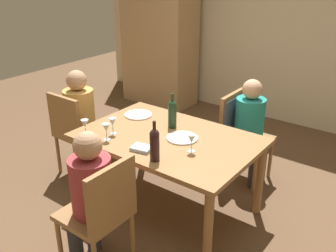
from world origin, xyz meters
TOP-DOWN VIEW (x-y plane):
  - ground_plane at (0.00, 0.00)m, footprint 10.00×10.00m
  - rear_room_partition at (0.00, 2.71)m, footprint 6.40×0.12m
  - armoire_cabinet at (-1.86, 2.26)m, footprint 1.18×0.62m
  - dining_table at (0.00, 0.00)m, footprint 1.52×1.02m
  - chair_far_right at (0.22, 0.89)m, footprint 0.46×0.44m
  - chair_near at (0.09, -0.89)m, footprint 0.44×0.44m
  - chair_left_end at (-1.14, -0.09)m, footprint 0.44×0.44m
  - person_woman_host at (0.37, 0.89)m, footprint 0.33×0.29m
  - person_man_bearded at (-0.03, -0.89)m, footprint 0.34×0.30m
  - person_man_guest at (-1.14, 0.03)m, footprint 0.31×0.35m
  - wine_bottle_tall_green at (-0.09, 0.18)m, footprint 0.08×0.08m
  - wine_bottle_dark_red at (0.17, -0.39)m, footprint 0.08×0.08m
  - wine_glass_near_left at (-0.42, -0.24)m, footprint 0.07×0.07m
  - wine_glass_centre at (-0.38, -0.36)m, footprint 0.07×0.07m
  - wine_glass_near_right at (-0.58, -0.41)m, footprint 0.07×0.07m
  - wine_glass_far at (0.31, -0.11)m, footprint 0.07×0.07m
  - dinner_plate_host at (0.12, 0.04)m, footprint 0.27×0.27m
  - dinner_plate_guest_left at (-0.52, 0.21)m, footprint 0.27×0.27m
  - folded_napkin at (-0.02, -0.33)m, footprint 0.18×0.15m
  - handbag at (-1.14, 0.35)m, footprint 0.30×0.18m

SIDE VIEW (x-z plane):
  - ground_plane at x=0.00m, z-range 0.00..0.00m
  - handbag at x=-1.14m, z-range 0.00..0.22m
  - chair_near at x=0.09m, z-range 0.07..0.99m
  - chair_left_end at x=-1.14m, z-range 0.07..0.99m
  - chair_far_right at x=0.22m, z-range 0.13..1.05m
  - person_woman_host at x=0.37m, z-range 0.09..1.19m
  - person_man_bearded at x=-0.03m, z-range 0.09..1.20m
  - dining_table at x=0.00m, z-range 0.28..1.02m
  - person_man_guest at x=-1.14m, z-range 0.09..1.23m
  - dinner_plate_host at x=0.12m, z-range 0.74..0.75m
  - dinner_plate_guest_left at x=-0.52m, z-range 0.74..0.75m
  - folded_napkin at x=-0.02m, z-range 0.74..0.77m
  - wine_glass_near_left at x=-0.42m, z-range 0.77..0.92m
  - wine_glass_centre at x=-0.38m, z-range 0.77..0.92m
  - wine_glass_near_right at x=-0.58m, z-range 0.77..0.92m
  - wine_glass_far at x=0.31m, z-range 0.77..0.92m
  - wine_bottle_tall_green at x=-0.09m, z-range 0.72..1.04m
  - wine_bottle_dark_red at x=0.17m, z-range 0.72..1.04m
  - armoire_cabinet at x=-1.86m, z-range 0.01..2.19m
  - rear_room_partition at x=0.00m, z-range 0.00..2.70m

